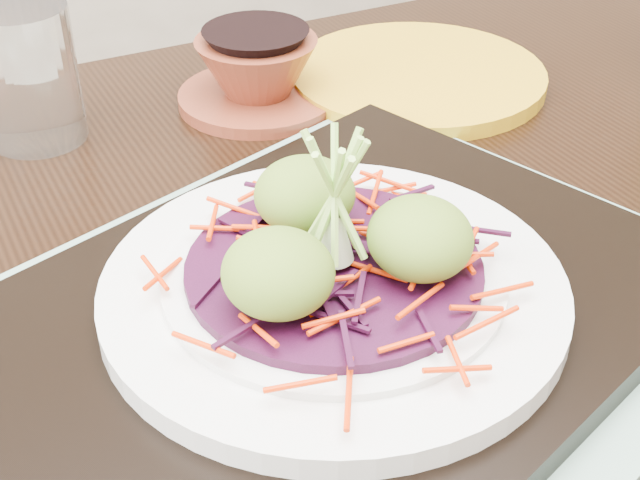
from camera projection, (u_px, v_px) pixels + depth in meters
name	position (u px, v px, depth m)	size (l,w,h in m)	color
dining_table	(328.00, 361.00, 0.64)	(1.20, 0.85, 0.71)	black
placemat	(333.00, 326.00, 0.52)	(0.47, 0.37, 0.00)	gray
serving_tray	(333.00, 312.00, 0.51)	(0.41, 0.30, 0.02)	black
white_plate	(334.00, 287.00, 0.50)	(0.26, 0.26, 0.02)	silver
cabbage_bed	(334.00, 268.00, 0.50)	(0.17, 0.17, 0.01)	#340A26
carrot_julienne	(334.00, 256.00, 0.49)	(0.20, 0.20, 0.01)	red
guacamole_scoops	(335.00, 234.00, 0.48)	(0.14, 0.13, 0.05)	olive
scallion_garnish	(335.00, 202.00, 0.47)	(0.06, 0.06, 0.09)	#96CE52
water_glass	(29.00, 75.00, 0.68)	(0.08, 0.08, 0.11)	white
terracotta_bowl_set	(257.00, 75.00, 0.75)	(0.18, 0.18, 0.06)	maroon
yellow_plate	(418.00, 76.00, 0.80)	(0.23, 0.23, 0.01)	#BD8A15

